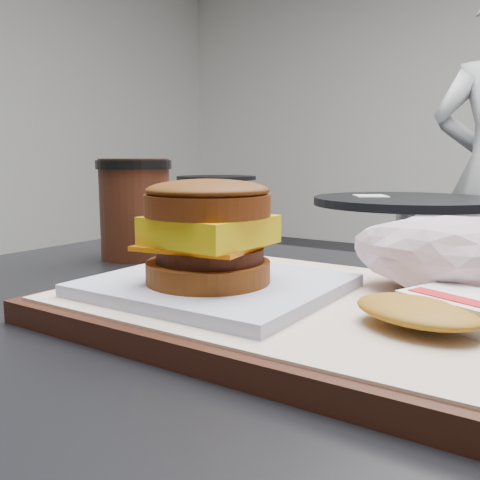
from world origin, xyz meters
name	(u,v)px	position (x,y,z in m)	size (l,w,h in m)	color
serving_tray	(301,307)	(0.07, -0.02, 0.78)	(0.38, 0.28, 0.02)	black
breakfast_sandwich	(211,245)	(0.01, -0.05, 0.83)	(0.19, 0.17, 0.09)	silver
hash_brown	(451,311)	(0.19, -0.04, 0.80)	(0.13, 0.11, 0.02)	white
crumpled_wrapper	(443,253)	(0.16, 0.06, 0.82)	(0.14, 0.11, 0.06)	silver
coffee_cup	(135,205)	(-0.23, 0.10, 0.84)	(0.10, 0.10, 0.13)	#401B0F
neighbor_table	(404,249)	(-0.35, 1.65, 0.55)	(0.70, 0.70, 0.75)	black
napkin	(371,196)	(-0.48, 1.63, 0.75)	(0.12, 0.12, 0.00)	silver
bg_table_mid	(216,199)	(-2.40, 3.20, 0.56)	(0.66, 0.66, 0.75)	black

